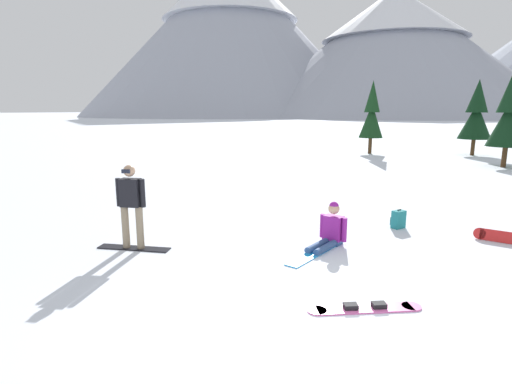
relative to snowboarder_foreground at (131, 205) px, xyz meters
The scene contains 10 objects.
ground_plane 4.18m from the snowboarder_foreground, 11.66° to the right, with size 800.00×800.00×0.00m, color silver.
snowboarder_foreground is the anchor object (origin of this frame).
snowboarder_midground 4.16m from the snowboarder_foreground, 28.88° to the left, with size 0.77×1.85×0.94m.
loose_snowboard_near_left 5.00m from the snowboarder_foreground, ahead, with size 1.59×1.13×0.09m.
backpack_teal 6.28m from the snowboarder_foreground, 40.78° to the left, with size 0.36×0.38×0.47m.
pine_tree_slender 19.52m from the snowboarder_foreground, 65.80° to the left, with size 1.88×1.88×4.78m.
pine_tree_young 24.24m from the snowboarder_foreground, 74.00° to the left, with size 1.98×1.98×4.72m.
pine_tree_short 21.53m from the snowboarder_foreground, 88.44° to the left, with size 1.54×1.54×4.73m.
peak_central_summit 188.28m from the snowboarder_foreground, 119.38° to the left, with size 133.20×133.20×69.14m.
peak_east_ridge 172.97m from the snowboarder_foreground, 97.19° to the left, with size 124.63×124.63×49.28m.
Camera 1 is at (1.93, -5.27, 2.86)m, focal length 28.51 mm.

